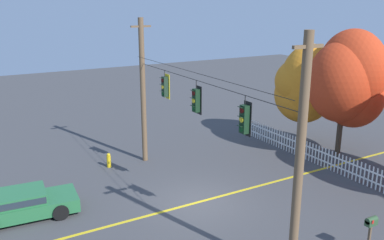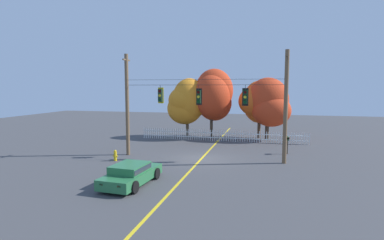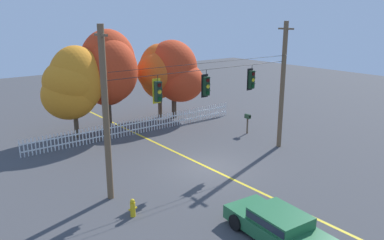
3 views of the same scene
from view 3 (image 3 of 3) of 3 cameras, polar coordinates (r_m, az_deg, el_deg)
ground at (r=21.24m, az=2.46°, el=-7.10°), size 80.00×80.00×0.00m
lane_centerline_stripe at (r=21.23m, az=2.46°, el=-7.09°), size 0.16×36.00×0.01m
signal_support_span at (r=20.06m, az=2.59°, el=3.39°), size 11.98×1.10×7.76m
traffic_signal_southbound_primary at (r=18.09m, az=-5.08°, el=4.26°), size 0.43×0.38×1.37m
traffic_signal_northbound_primary at (r=19.81m, az=2.11°, el=5.06°), size 0.43×0.38×1.45m
traffic_signal_westbound_side at (r=22.06m, az=8.81°, el=5.96°), size 0.43×0.38×1.47m
white_picket_fence at (r=27.37m, az=-7.61°, el=-0.81°), size 16.29×0.06×1.09m
autumn_maple_near_fence at (r=26.60m, az=-17.24°, el=5.04°), size 4.19×3.44×6.20m
autumn_maple_mid at (r=27.84m, az=-12.21°, el=7.28°), size 3.96×4.28×7.18m
autumn_oak_far_east at (r=30.59m, az=-4.79°, el=7.20°), size 3.90×3.45×5.94m
autumn_maple_far_west at (r=30.66m, az=-2.68°, el=7.12°), size 4.36×4.36×6.23m
parked_car at (r=15.07m, az=12.58°, el=-14.91°), size 2.21×4.30×1.15m
fire_hydrant at (r=16.49m, az=-8.79°, el=-12.75°), size 0.38×0.22×0.79m
roadside_mailbox at (r=27.15m, az=8.26°, el=0.35°), size 0.25×0.44×1.41m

